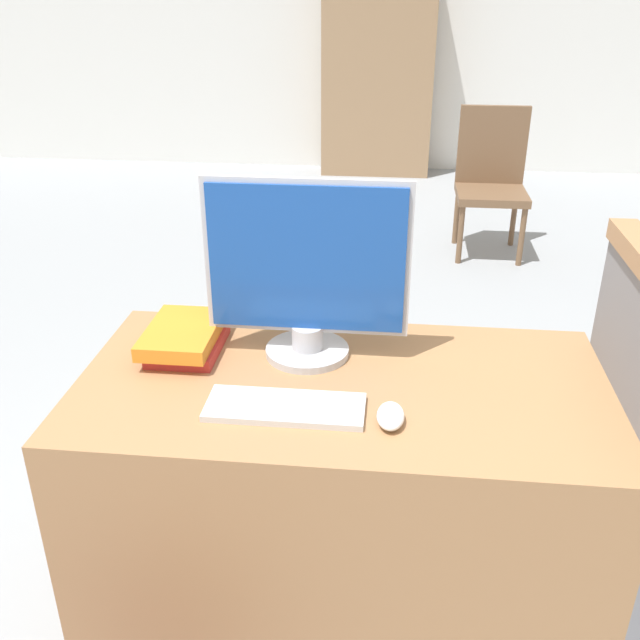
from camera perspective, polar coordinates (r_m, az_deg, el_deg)
wall_back at (r=6.87m, az=5.75°, el=23.53°), size 12.00×0.06×2.80m
desk at (r=2.00m, az=1.64°, el=-14.31°), size 1.32×0.70×0.76m
carrel_divider at (r=1.94m, az=22.68°, el=-11.03°), size 0.07×0.63×1.11m
monitor at (r=1.80m, az=-1.07°, el=3.79°), size 0.52×0.22×0.48m
keyboard at (r=1.67m, az=-2.80°, el=-6.99°), size 0.37×0.14×0.02m
mouse at (r=1.62m, az=5.66°, el=-7.65°), size 0.06×0.11×0.04m
book_stack at (r=1.94m, az=-10.77°, el=-1.44°), size 0.19×0.27×0.07m
far_chair at (r=4.81m, az=13.55°, el=11.12°), size 0.44×0.44×0.92m
bookshelf_far at (r=6.67m, az=4.64°, el=18.94°), size 0.97×0.32×1.74m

